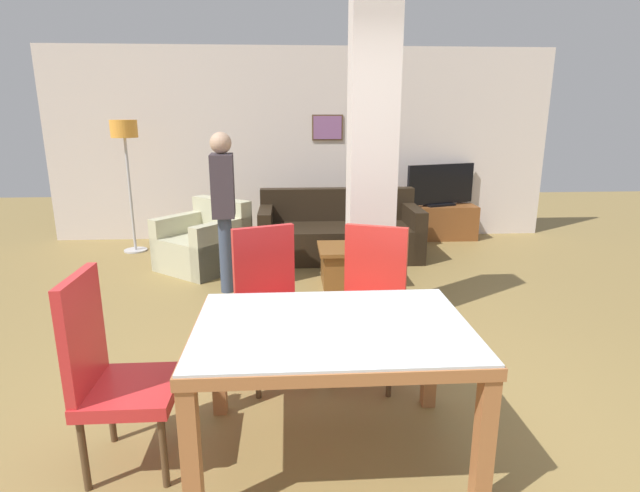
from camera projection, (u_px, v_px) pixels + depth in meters
ground_plane at (331, 454)px, 2.72m from camera, size 18.00×18.00×0.00m
back_wall at (302, 145)px, 7.19m from camera, size 7.20×0.09×2.70m
divider_pillar at (371, 169)px, 4.10m from camera, size 0.38×0.32×2.70m
dining_table at (332, 353)px, 2.56m from camera, size 1.40×0.97×0.76m
dining_chair_far_left at (270, 300)px, 3.43m from camera, size 0.59×0.59×1.05m
dining_chair_head_left at (111, 369)px, 2.51m from camera, size 0.46×0.46×1.05m
dining_chair_far_right at (371, 299)px, 3.44m from camera, size 0.60×0.60×1.05m
sofa at (339, 235)px, 6.40m from camera, size 2.02×0.90×0.84m
armchair at (205, 245)px, 5.93m from camera, size 1.19×1.19×0.80m
coffee_table at (354, 265)px, 5.40m from camera, size 0.77×0.60×0.41m
bottle at (376, 240)px, 5.21m from camera, size 0.06×0.06×0.26m
tv_stand at (438, 222)px, 7.33m from camera, size 1.08×0.40×0.49m
tv_screen at (441, 186)px, 7.19m from camera, size 1.05×0.39×0.60m
floor_lamp at (125, 142)px, 6.36m from camera, size 0.33×0.33×1.72m
standing_person at (224, 202)px, 5.04m from camera, size 0.25×0.39×1.62m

